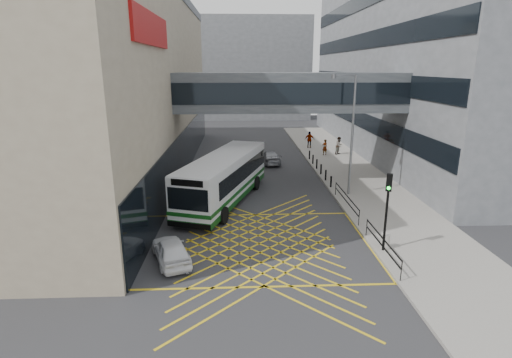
{
  "coord_description": "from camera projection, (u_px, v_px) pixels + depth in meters",
  "views": [
    {
      "loc": [
        -1.04,
        -20.25,
        9.47
      ],
      "look_at": [
        0.0,
        4.0,
        2.6
      ],
      "focal_mm": 28.0,
      "sensor_mm": 36.0,
      "label": 1
    }
  ],
  "objects": [
    {
      "name": "pedestrian_b",
      "position": [
        339.0,
        146.0,
        43.58
      ],
      "size": [
        1.06,
        1.02,
        1.91
      ],
      "primitive_type": "imported",
      "rotation": [
        0.0,
        0.0,
        0.71
      ],
      "color": "gray",
      "rests_on": "pavement"
    },
    {
      "name": "car_white",
      "position": [
        171.0,
        250.0,
        19.9
      ],
      "size": [
        2.96,
        4.37,
        1.29
      ],
      "primitive_type": "imported",
      "rotation": [
        0.0,
        0.0,
        3.5
      ],
      "color": "white",
      "rests_on": "ground"
    },
    {
      "name": "car_dark",
      "position": [
        240.0,
        156.0,
        40.33
      ],
      "size": [
        2.21,
        4.91,
        1.5
      ],
      "primitive_type": "imported",
      "rotation": [
        0.0,
        0.0,
        3.07
      ],
      "color": "black",
      "rests_on": "ground"
    },
    {
      "name": "building_far",
      "position": [
        233.0,
        69.0,
        77.24
      ],
      "size": [
        28.0,
        16.0,
        18.0
      ],
      "primitive_type": "cube",
      "color": "slate",
      "rests_on": "ground"
    },
    {
      "name": "car_silver",
      "position": [
        269.0,
        157.0,
        40.25
      ],
      "size": [
        2.33,
        4.47,
        1.33
      ],
      "primitive_type": "imported",
      "rotation": [
        0.0,
        0.0,
        3.27
      ],
      "color": "gray",
      "rests_on": "ground"
    },
    {
      "name": "ground",
      "position": [
        259.0,
        244.0,
        22.09
      ],
      "size": [
        120.0,
        120.0,
        0.0
      ],
      "primitive_type": "plane",
      "color": "#333335"
    },
    {
      "name": "kerb_railings",
      "position": [
        360.0,
        216.0,
        23.81
      ],
      "size": [
        0.05,
        12.54,
        1.0
      ],
      "color": "black",
      "rests_on": "pavement"
    },
    {
      "name": "bus",
      "position": [
        225.0,
        177.0,
        28.56
      ],
      "size": [
        6.44,
        12.38,
        3.4
      ],
      "rotation": [
        0.0,
        0.0,
        -0.32
      ],
      "color": "silver",
      "rests_on": "ground"
    },
    {
      "name": "box_junction",
      "position": [
        259.0,
        244.0,
        22.09
      ],
      "size": [
        12.0,
        9.0,
        0.01
      ],
      "color": "gold",
      "rests_on": "ground"
    },
    {
      "name": "street_lamp",
      "position": [
        350.0,
        128.0,
        28.79
      ],
      "size": [
        1.98,
        0.74,
        8.79
      ],
      "rotation": [
        0.0,
        0.0,
        0.26
      ],
      "color": "slate",
      "rests_on": "pavement"
    },
    {
      "name": "litter_bin",
      "position": [
        385.0,
        241.0,
        21.05
      ],
      "size": [
        0.46,
        0.46,
        0.8
      ],
      "primitive_type": "cylinder",
      "color": "#ADA89E",
      "rests_on": "pavement"
    },
    {
      "name": "bollards",
      "position": [
        319.0,
        166.0,
        36.6
      ],
      "size": [
        0.14,
        10.14,
        0.9
      ],
      "color": "black",
      "rests_on": "pavement"
    },
    {
      "name": "building_right",
      "position": [
        468.0,
        61.0,
        43.42
      ],
      "size": [
        24.09,
        44.0,
        20.0
      ],
      "color": "slate",
      "rests_on": "ground"
    },
    {
      "name": "skybridge",
      "position": [
        289.0,
        92.0,
        31.71
      ],
      "size": [
        20.0,
        4.1,
        3.0
      ],
      "color": "#474C51",
      "rests_on": "ground"
    },
    {
      "name": "building_whsmith",
      "position": [
        43.0,
        84.0,
        34.55
      ],
      "size": [
        24.17,
        42.0,
        16.0
      ],
      "color": "tan",
      "rests_on": "ground"
    },
    {
      "name": "pedestrian_a",
      "position": [
        325.0,
        147.0,
        43.32
      ],
      "size": [
        0.81,
        0.71,
        1.69
      ],
      "primitive_type": "imported",
      "rotation": [
        0.0,
        0.0,
        3.57
      ],
      "color": "gray",
      "rests_on": "pavement"
    },
    {
      "name": "pavement",
      "position": [
        348.0,
        172.0,
        36.86
      ],
      "size": [
        6.0,
        54.0,
        0.16
      ],
      "primitive_type": "cube",
      "color": "gray",
      "rests_on": "ground"
    },
    {
      "name": "traffic_light",
      "position": [
        387.0,
        201.0,
        20.13
      ],
      "size": [
        0.34,
        0.5,
        4.21
      ],
      "rotation": [
        0.0,
        0.0,
        -0.39
      ],
      "color": "black",
      "rests_on": "pavement"
    },
    {
      "name": "pedestrian_c",
      "position": [
        310.0,
        140.0,
        47.07
      ],
      "size": [
        1.24,
        0.8,
        1.94
      ],
      "primitive_type": "imported",
      "rotation": [
        0.0,
        0.0,
        2.91
      ],
      "color": "gray",
      "rests_on": "pavement"
    }
  ]
}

